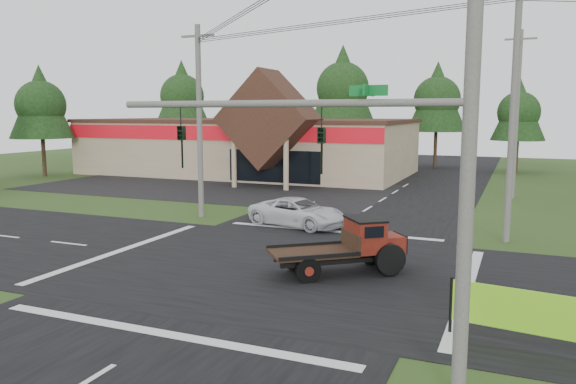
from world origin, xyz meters
The scene contains 19 objects.
ground centered at (0.00, 0.00, 0.00)m, with size 120.00×120.00×0.00m, color #2B4117.
road_ns centered at (0.00, 0.00, 0.01)m, with size 12.00×120.00×0.02m, color black.
road_ew centered at (0.00, 0.00, 0.01)m, with size 120.00×12.00×0.02m, color black.
parking_apron centered at (-14.00, 19.00, 0.01)m, with size 28.00×14.00×0.02m, color black.
cvs_building centered at (-15.70, 29.57, 2.78)m, with size 30.40×18.20×9.19m.
traffic_signal_mast centered at (5.82, -7.50, 4.43)m, with size 8.12×0.24×7.00m.
utility_pole_nr centered at (7.50, -7.50, 5.64)m, with size 2.00×0.30×11.00m.
utility_pole_nw centered at (-8.00, 8.00, 5.39)m, with size 2.00×0.30×10.50m.
utility_pole_ne centered at (8.00, 8.00, 5.89)m, with size 2.00×0.30×11.50m.
utility_pole_n centered at (8.00, 22.00, 5.74)m, with size 2.00×0.30×11.20m.
tree_row_a centered at (-30.00, 40.00, 8.05)m, with size 6.72×6.72×12.12m.
tree_row_b centered at (-20.00, 42.00, 6.70)m, with size 5.60×5.60×10.10m.
tree_row_c centered at (-10.00, 41.00, 8.72)m, with size 7.28×7.28×13.13m.
tree_row_d centered at (0.00, 42.00, 7.38)m, with size 6.16×6.16×11.11m.
tree_row_e centered at (8.00, 40.00, 6.03)m, with size 5.04×5.04×9.09m.
tree_side_w centered at (-32.00, 20.00, 6.70)m, with size 5.60×5.60×10.10m.
antique_flatbed_truck centered at (2.55, 0.18, 1.03)m, with size 1.88×4.91×2.06m, color #52130B, non-canonical shape.
roadside_banner centered at (9.10, -4.28, 0.77)m, with size 4.48×0.13×1.53m, color #7BD01B, non-canonical shape.
white_pickup centered at (-2.04, 7.67, 0.72)m, with size 2.39×5.17×1.44m, color silver.
Camera 1 is at (8.43, -18.78, 5.81)m, focal length 35.00 mm.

